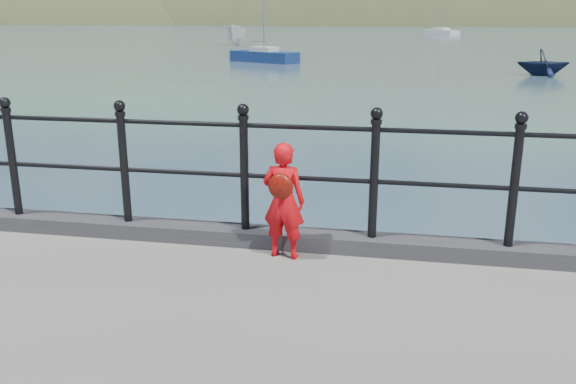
% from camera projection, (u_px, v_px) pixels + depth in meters
% --- Properties ---
extents(ground, '(600.00, 600.00, 0.00)m').
position_uv_depth(ground, '(309.00, 334.00, 6.19)').
color(ground, '#2D4251').
rests_on(ground, ground).
extents(kerb, '(60.00, 0.30, 0.15)m').
position_uv_depth(kerb, '(307.00, 240.00, 5.74)').
color(kerb, '#28282B').
rests_on(kerb, quay).
extents(railing, '(18.11, 0.11, 1.20)m').
position_uv_depth(railing, '(308.00, 163.00, 5.53)').
color(railing, black).
rests_on(railing, kerb).
extents(far_shore, '(830.00, 200.00, 156.00)m').
position_uv_depth(far_shore, '(505.00, 84.00, 231.37)').
color(far_shore, '#333A21').
rests_on(far_shore, ground).
extents(child, '(0.41, 0.33, 1.06)m').
position_uv_depth(child, '(284.00, 200.00, 5.39)').
color(child, red).
rests_on(child, quay).
extents(launch_white, '(2.65, 5.53, 2.06)m').
position_uv_depth(launch_white, '(236.00, 35.00, 61.89)').
color(launch_white, silver).
rests_on(launch_white, ground).
extents(launch_navy, '(2.76, 2.43, 1.37)m').
position_uv_depth(launch_navy, '(543.00, 62.00, 31.55)').
color(launch_navy, '#0E1833').
rests_on(launch_navy, ground).
extents(sailboat_deep, '(5.24, 6.41, 9.50)m').
position_uv_depth(sailboat_deep, '(442.00, 32.00, 92.85)').
color(sailboat_deep, silver).
rests_on(sailboat_deep, ground).
extents(sailboat_port, '(5.04, 3.73, 7.25)m').
position_uv_depth(sailboat_port, '(264.00, 57.00, 40.39)').
color(sailboat_port, navy).
rests_on(sailboat_port, ground).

